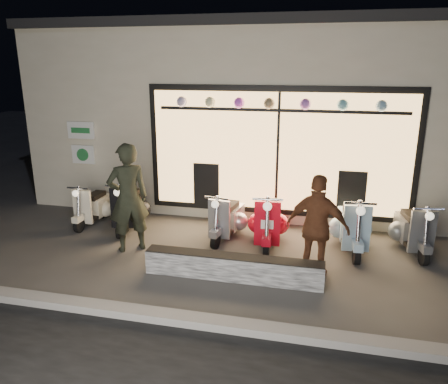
% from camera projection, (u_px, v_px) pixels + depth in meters
% --- Properties ---
extents(ground, '(40.00, 40.00, 0.00)m').
position_uv_depth(ground, '(217.00, 259.00, 7.64)').
color(ground, '#383533').
rests_on(ground, ground).
extents(kerb, '(40.00, 0.25, 0.12)m').
position_uv_depth(kerb, '(180.00, 319.00, 5.76)').
color(kerb, slate).
rests_on(kerb, ground).
extents(shop_building, '(10.20, 6.23, 4.20)m').
position_uv_depth(shop_building, '(261.00, 109.00, 11.69)').
color(shop_building, beige).
rests_on(shop_building, ground).
extents(graffiti_barrier, '(2.83, 0.28, 0.40)m').
position_uv_depth(graffiti_barrier, '(233.00, 267.00, 6.89)').
color(graffiti_barrier, black).
rests_on(graffiti_barrier, ground).
extents(scooter_silver, '(0.53, 1.31, 0.93)m').
position_uv_depth(scooter_silver, '(228.00, 218.00, 8.57)').
color(scooter_silver, black).
rests_on(scooter_silver, ground).
extents(scooter_red, '(0.54, 1.45, 1.03)m').
position_uv_depth(scooter_red, '(268.00, 221.00, 8.28)').
color(scooter_red, black).
rests_on(scooter_red, ground).
extents(scooter_black, '(0.60, 1.44, 1.02)m').
position_uv_depth(scooter_black, '(130.00, 206.00, 9.12)').
color(scooter_black, black).
rests_on(scooter_black, ground).
extents(scooter_cream, '(0.41, 1.24, 0.89)m').
position_uv_depth(scooter_cream, '(95.00, 206.00, 9.34)').
color(scooter_cream, black).
rests_on(scooter_cream, ground).
extents(scooter_blue, '(0.53, 1.45, 1.04)m').
position_uv_depth(scooter_blue, '(352.00, 225.00, 8.05)').
color(scooter_blue, black).
rests_on(scooter_blue, ground).
extents(scooter_grey, '(0.56, 1.34, 0.95)m').
position_uv_depth(scooter_grey, '(412.00, 229.00, 7.97)').
color(scooter_grey, black).
rests_on(scooter_grey, ground).
extents(man, '(0.86, 0.82, 1.98)m').
position_uv_depth(man, '(128.00, 198.00, 7.76)').
color(man, black).
rests_on(man, ground).
extents(woman, '(1.05, 0.61, 1.69)m').
position_uv_depth(woman, '(317.00, 228.00, 6.77)').
color(woman, brown).
rests_on(woman, ground).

